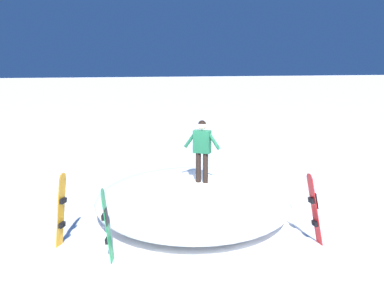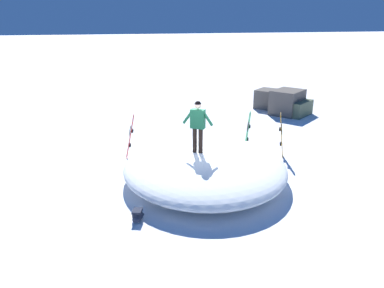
{
  "view_description": "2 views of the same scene",
  "coord_description": "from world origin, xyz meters",
  "px_view_note": "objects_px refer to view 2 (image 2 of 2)",
  "views": [
    {
      "loc": [
        3.2,
        10.92,
        4.08
      ],
      "look_at": [
        0.14,
        -0.24,
        1.9
      ],
      "focal_mm": 40.2,
      "sensor_mm": 36.0,
      "label": 1
    },
    {
      "loc": [
        -3.16,
        -10.69,
        5.02
      ],
      "look_at": [
        -0.31,
        -0.21,
        1.35
      ],
      "focal_mm": 34.89,
      "sensor_mm": 36.0,
      "label": 2
    }
  ],
  "objects_px": {
    "backpack_near": "(137,215)",
    "snowboarder_standing": "(198,122)",
    "snowboard_secondary_upright": "(130,136)",
    "snowboard_primary_upright": "(281,134)",
    "snowboard_tertiary_upright": "(248,130)"
  },
  "relations": [
    {
      "from": "snowboarder_standing",
      "to": "backpack_near",
      "type": "xyz_separation_m",
      "value": [
        -2.26,
        -2.21,
        -1.76
      ]
    },
    {
      "from": "snowboarder_standing",
      "to": "snowboard_primary_upright",
      "type": "distance_m",
      "value": 3.94
    },
    {
      "from": "snowboarder_standing",
      "to": "snowboard_secondary_upright",
      "type": "bearing_deg",
      "value": 126.42
    },
    {
      "from": "snowboard_primary_upright",
      "to": "snowboard_tertiary_upright",
      "type": "distance_m",
      "value": 1.37
    },
    {
      "from": "snowboard_secondary_upright",
      "to": "backpack_near",
      "type": "relative_size",
      "value": 2.87
    },
    {
      "from": "backpack_near",
      "to": "snowboard_tertiary_upright",
      "type": "bearing_deg",
      "value": 41.55
    },
    {
      "from": "snowboard_primary_upright",
      "to": "backpack_near",
      "type": "xyz_separation_m",
      "value": [
        -5.88,
        -3.38,
        -0.73
      ]
    },
    {
      "from": "snowboard_tertiary_upright",
      "to": "backpack_near",
      "type": "height_order",
      "value": "snowboard_tertiary_upright"
    },
    {
      "from": "snowboard_tertiary_upright",
      "to": "backpack_near",
      "type": "bearing_deg",
      "value": -138.45
    },
    {
      "from": "snowboarder_standing",
      "to": "snowboard_primary_upright",
      "type": "height_order",
      "value": "snowboarder_standing"
    },
    {
      "from": "snowboard_secondary_upright",
      "to": "snowboarder_standing",
      "type": "bearing_deg",
      "value": -53.58
    },
    {
      "from": "backpack_near",
      "to": "snowboarder_standing",
      "type": "bearing_deg",
      "value": 44.3
    },
    {
      "from": "snowboard_secondary_upright",
      "to": "snowboard_primary_upright",
      "type": "bearing_deg",
      "value": -14.07
    },
    {
      "from": "snowboard_tertiary_upright",
      "to": "snowboarder_standing",
      "type": "bearing_deg",
      "value": -140.94
    },
    {
      "from": "snowboarder_standing",
      "to": "snowboard_secondary_upright",
      "type": "distance_m",
      "value": 3.34
    }
  ]
}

